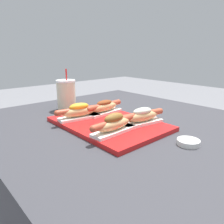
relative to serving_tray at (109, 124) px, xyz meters
The scene contains 8 objects.
patio_table 0.39m from the serving_tray, 101.10° to the left, with size 1.22×1.12×0.75m.
serving_tray is the anchor object (origin of this frame).
hot_dog_0 0.15m from the serving_tray, 149.42° to the right, with size 0.09×0.23×0.07m.
hot_dog_1 0.14m from the serving_tray, 31.96° to the right, with size 0.07×0.23×0.08m.
hot_dog_2 0.14m from the serving_tray, 147.89° to the left, with size 0.08×0.23×0.07m.
hot_dog_3 0.15m from the serving_tray, 36.53° to the left, with size 0.09×0.23×0.07m.
sauce_bowl 0.34m from the serving_tray, 12.64° to the left, with size 0.08×0.08×0.02m.
drink_cup 0.37m from the serving_tray, behind, with size 0.10×0.10×0.22m.
Camera 1 is at (0.70, -0.67, 1.07)m, focal length 35.00 mm.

